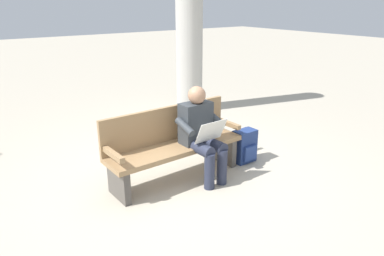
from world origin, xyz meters
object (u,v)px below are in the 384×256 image
bench_near (173,143)px  support_pillar (189,15)px  person_seated (201,131)px  backpack (245,146)px

bench_near → support_pillar: 3.34m
bench_near → support_pillar: bearing=-130.9°
bench_near → person_seated: person_seated is taller
bench_near → person_seated: 0.39m
person_seated → bench_near: bearing=-41.1°
person_seated → support_pillar: (-1.64, -2.57, 1.25)m
bench_near → backpack: bench_near is taller
bench_near → person_seated: size_ratio=1.54×
person_seated → support_pillar: bearing=-124.2°
backpack → support_pillar: bearing=-108.6°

